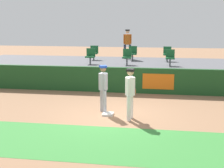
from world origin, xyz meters
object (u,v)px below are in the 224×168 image
(player_fielder_home, at_px, (130,91))
(seat_back_right, at_px, (167,53))
(first_base, at_px, (108,114))
(seat_back_center, at_px, (133,53))
(spectator_hooded, at_px, (127,42))
(seat_front_left, at_px, (90,55))
(seat_front_right, at_px, (170,57))
(seat_back_left, at_px, (94,52))
(seat_front_center, at_px, (127,56))
(player_runner_visitor, at_px, (103,85))

(player_fielder_home, xyz_separation_m, seat_back_right, (1.39, 7.49, 0.59))
(first_base, relative_size, player_fielder_home, 0.22)
(seat_back_center, bearing_deg, spectator_hooded, 116.37)
(player_fielder_home, bearing_deg, seat_back_right, 178.03)
(player_fielder_home, distance_m, seat_back_center, 7.54)
(seat_front_left, bearing_deg, player_fielder_home, -64.29)
(seat_front_left, distance_m, seat_front_right, 4.25)
(first_base, bearing_deg, seat_back_left, 106.13)
(seat_back_right, bearing_deg, seat_front_left, -156.43)
(seat_front_right, xyz_separation_m, seat_front_center, (-2.25, 0.00, 0.00))
(seat_back_left, bearing_deg, first_base, -73.87)
(player_runner_visitor, distance_m, seat_front_right, 5.64)
(player_runner_visitor, distance_m, seat_back_left, 7.02)
(player_runner_visitor, bearing_deg, seat_front_right, 124.49)
(player_fielder_home, xyz_separation_m, seat_back_left, (-2.93, 7.49, 0.59))
(seat_back_center, distance_m, seat_front_left, 2.79)
(player_runner_visitor, relative_size, seat_back_left, 2.19)
(seat_front_center, height_order, spectator_hooded, spectator_hooded)
(seat_front_left, xyz_separation_m, seat_front_center, (1.99, -0.00, -0.00))
(first_base, bearing_deg, seat_back_center, 87.83)
(seat_back_right, relative_size, seat_back_left, 1.00)
(seat_back_right, xyz_separation_m, spectator_hooded, (-2.40, 0.82, 0.56))
(seat_back_right, bearing_deg, spectator_hooded, 161.21)
(seat_front_left, xyz_separation_m, seat_front_right, (4.25, -0.00, -0.00))
(player_fielder_home, xyz_separation_m, seat_front_left, (-2.74, 5.69, 0.59))
(first_base, xyz_separation_m, player_fielder_home, (0.88, -0.39, 1.03))
(first_base, distance_m, spectator_hooded, 8.21)
(seat_back_right, relative_size, seat_front_center, 1.00)
(seat_back_right, height_order, seat_front_center, same)
(seat_front_left, bearing_deg, first_base, -70.67)
(seat_back_center, xyz_separation_m, seat_back_right, (2.00, -0.00, -0.00))
(seat_front_left, xyz_separation_m, seat_back_left, (-0.19, 1.80, -0.00))
(player_runner_visitor, distance_m, seat_back_right, 7.23)
(seat_back_center, relative_size, seat_front_right, 1.00)
(seat_front_center, bearing_deg, seat_front_left, 179.99)
(seat_back_right, xyz_separation_m, seat_front_center, (-2.13, -1.80, 0.00))
(seat_back_right, distance_m, seat_front_right, 1.80)
(player_runner_visitor, bearing_deg, seat_front_left, 170.50)
(player_fielder_home, height_order, seat_back_left, seat_back_left)
(player_fielder_home, distance_m, seat_back_right, 7.64)
(seat_front_left, bearing_deg, player_runner_visitor, -71.92)
(seat_back_center, height_order, seat_back_left, same)
(first_base, distance_m, seat_front_right, 6.03)
(first_base, height_order, seat_back_right, seat_back_right)
(seat_front_left, bearing_deg, seat_back_left, 96.17)
(player_fielder_home, xyz_separation_m, spectator_hooded, (-1.02, 8.31, 1.14))
(seat_front_left, distance_m, seat_back_left, 1.81)
(first_base, bearing_deg, spectator_hooded, 90.98)
(seat_back_center, height_order, seat_back_right, same)
(spectator_hooded, bearing_deg, first_base, 92.74)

